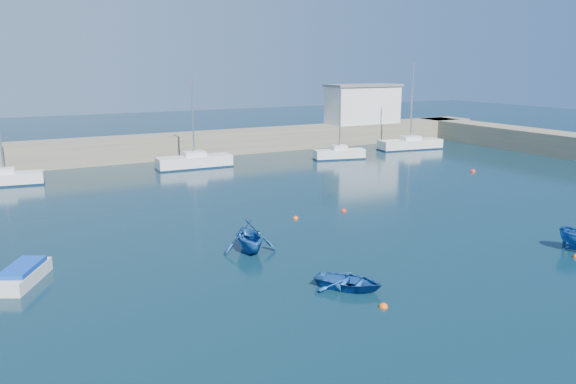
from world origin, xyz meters
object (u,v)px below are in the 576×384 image
motorboat_1 (23,274)px  harbor_office (363,105)px  dinghy_center (349,282)px  sailboat_6 (194,161)px  sailboat_8 (410,144)px  sailboat_5 (5,179)px  sailboat_7 (339,154)px  dinghy_left (249,236)px

motorboat_1 → harbor_office: bearing=64.8°
motorboat_1 → dinghy_center: motorboat_1 is taller
harbor_office → sailboat_6: size_ratio=0.99×
harbor_office → sailboat_8: 9.59m
sailboat_5 → motorboat_1: sailboat_5 is taller
harbor_office → sailboat_8: (1.42, -8.39, -4.42)m
sailboat_6 → harbor_office: bearing=-71.9°
sailboat_8 → sailboat_6: bearing=97.2°
sailboat_8 → dinghy_center: 47.11m
harbor_office → motorboat_1: (-44.87, -34.11, -4.66)m
harbor_office → dinghy_center: bearing=-126.4°
sailboat_5 → sailboat_6: sailboat_6 is taller
harbor_office → sailboat_7: (-10.68, -10.50, -4.47)m
motorboat_1 → sailboat_5: bearing=117.2°
sailboat_6 → motorboat_1: (-17.88, -26.14, -0.25)m
dinghy_center → dinghy_left: bearing=65.8°
sailboat_6 → dinghy_center: size_ratio=3.11×
sailboat_6 → dinghy_center: 34.64m
sailboat_5 → dinghy_center: sailboat_5 is taller
motorboat_1 → dinghy_center: (13.64, -8.23, -0.10)m
sailboat_6 → sailboat_5: bearing=92.8°
harbor_office → sailboat_7: bearing=-135.5°
sailboat_7 → dinghy_center: sailboat_7 is taller
sailboat_6 → sailboat_7: (16.31, -2.53, -0.06)m
harbor_office → dinghy_left: 48.40m
sailboat_7 → motorboat_1: 41.55m
sailboat_6 → motorboat_1: 31.68m
sailboat_5 → sailboat_7: bearing=-85.5°
sailboat_7 → dinghy_left: bearing=151.1°
sailboat_8 → harbor_office: bearing=17.6°
sailboat_5 → sailboat_6: (17.70, 0.36, 0.07)m
dinghy_center → sailboat_7: bearing=18.5°
sailboat_8 → motorboat_1: (-46.30, -25.72, -0.24)m
sailboat_6 → dinghy_left: 27.77m
sailboat_7 → dinghy_center: size_ratio=2.37×
sailboat_8 → dinghy_center: sailboat_8 is taller
dinghy_left → motorboat_1: bearing=-173.9°
harbor_office → dinghy_center: 52.83m
sailboat_6 → motorboat_1: bearing=147.3°
harbor_office → sailboat_7: sailboat_7 is taller
motorboat_1 → sailboat_6: bearing=83.2°
harbor_office → sailboat_8: bearing=-80.4°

